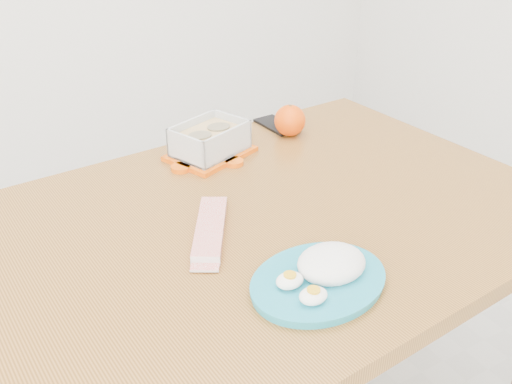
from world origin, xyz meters
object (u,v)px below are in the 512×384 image
dining_table (256,251)px  food_container (210,141)px  rice_plate (323,273)px  orange_fruit (290,120)px  smartphone (277,125)px

dining_table → food_container: bearing=76.5°
food_container → rice_plate: (-0.06, -0.57, -0.02)m
orange_fruit → rice_plate: orange_fruit is taller
dining_table → food_container: food_container is taller
food_container → smartphone: 0.27m
food_container → orange_fruit: 0.25m
rice_plate → smartphone: bearing=57.3°
food_container → rice_plate: bearing=-116.9°
dining_table → orange_fruit: size_ratio=16.04×
dining_table → orange_fruit: bearing=42.9°
food_container → orange_fruit: size_ratio=2.83×
food_container → rice_plate: food_container is taller
food_container → orange_fruit: bearing=-18.8°
orange_fruit → smartphone: bearing=89.1°
orange_fruit → dining_table: bearing=-131.9°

